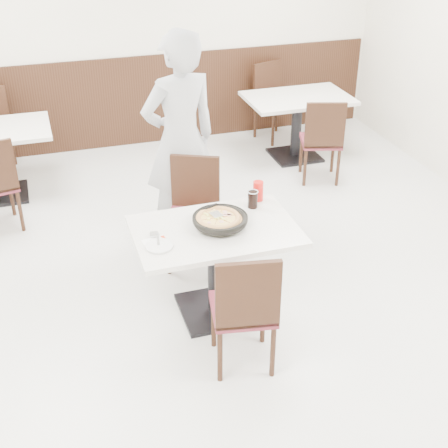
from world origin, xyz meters
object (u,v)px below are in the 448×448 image
object	(u,v)px
bg_chair_right_far	(276,103)
diner_person	(180,141)
chair_near	(243,306)
side_plate	(159,246)
pizza_pan	(220,222)
red_cup	(258,191)
cola_glass	(253,200)
bg_chair_right_near	(321,139)
chair_far	(192,216)
bg_table_right	(296,127)
pizza	(218,220)
main_table	(215,271)

from	to	relation	value
bg_chair_right_far	diner_person	bearing A→B (deg)	31.68
chair_near	side_plate	distance (m)	0.72
pizza_pan	red_cup	bearing A→B (deg)	37.72
cola_glass	bg_chair_right_near	xyz separation A→B (m)	(1.43, 1.74, -0.34)
cola_glass	chair_far	bearing A→B (deg)	127.17
pizza_pan	bg_table_right	bearing A→B (deg)	56.14
chair_near	red_cup	bearing A→B (deg)	74.52
chair_far	pizza	world-z (taller)	chair_far
diner_person	bg_chair_right_near	bearing A→B (deg)	-169.23
side_plate	bg_chair_right_near	xyz separation A→B (m)	(2.25, 2.10, -0.28)
pizza	cola_glass	distance (m)	0.41
chair_far	diner_person	distance (m)	0.69
bg_table_right	bg_chair_right_far	xyz separation A→B (m)	(-0.02, 0.62, 0.10)
pizza	chair_far	bearing A→B (deg)	91.54
chair_near	bg_chair_right_near	xyz separation A→B (m)	(1.79, 2.57, 0.00)
diner_person	chair_near	bearing A→B (deg)	75.92
pizza	red_cup	distance (m)	0.54
chair_near	diner_person	xyz separation A→B (m)	(0.03, 1.79, 0.50)
pizza	side_plate	distance (m)	0.50
pizza	cola_glass	size ratio (longest dim) A/B	2.69
bg_chair_right_near	bg_chair_right_far	bearing A→B (deg)	108.14
main_table	bg_table_right	xyz separation A→B (m)	(1.79, 2.62, 0.00)
pizza_pan	pizza	distance (m)	0.02
red_cup	bg_chair_right_near	size ratio (longest dim) A/B	0.17
diner_person	bg_table_right	distance (m)	2.34
pizza_pan	bg_table_right	size ratio (longest dim) A/B	0.32
red_cup	diner_person	bearing A→B (deg)	115.74
cola_glass	bg_table_right	size ratio (longest dim) A/B	0.11
cola_glass	bg_table_right	xyz separation A→B (m)	(1.42, 2.39, -0.44)
chair_far	pizza	size ratio (longest dim) A/B	2.71
bg_table_right	bg_chair_right_far	bearing A→B (deg)	91.96
side_plate	pizza_pan	bearing A→B (deg)	16.30
pizza_pan	bg_chair_right_far	bearing A→B (deg)	61.84
pizza_pan	diner_person	world-z (taller)	diner_person
chair_far	bg_table_right	world-z (taller)	chair_far
diner_person	bg_table_right	size ratio (longest dim) A/B	1.62
diner_person	bg_chair_right_near	world-z (taller)	diner_person
bg_table_right	chair_far	bearing A→B (deg)	-133.06
chair_far	bg_chair_right_far	xyz separation A→B (m)	(1.76, 2.53, 0.00)
chair_near	bg_chair_right_near	distance (m)	3.13
main_table	chair_far	xyz separation A→B (m)	(0.01, 0.71, 0.10)
chair_near	red_cup	size ratio (longest dim) A/B	5.94
side_plate	pizza	bearing A→B (deg)	16.60
chair_far	side_plate	size ratio (longest dim) A/B	4.89
red_cup	diner_person	xyz separation A→B (m)	(-0.41, 0.86, 0.14)
pizza_pan	side_plate	xyz separation A→B (m)	(-0.49, -0.14, -0.03)
chair_far	diner_person	world-z (taller)	diner_person
cola_glass	pizza_pan	bearing A→B (deg)	-146.61
chair_near	pizza_pan	size ratio (longest dim) A/B	2.45
side_plate	cola_glass	bearing A→B (deg)	23.78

